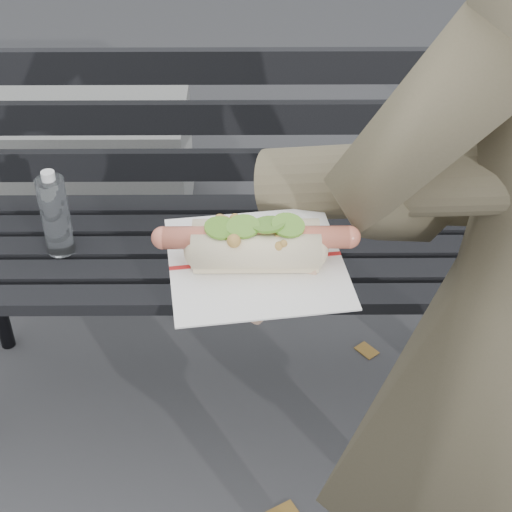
{
  "coord_description": "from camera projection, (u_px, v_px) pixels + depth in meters",
  "views": [
    {
      "loc": [
        -0.06,
        -0.63,
        1.57
      ],
      "look_at": [
        -0.06,
        0.04,
        1.05
      ],
      "focal_mm": 55.0,
      "sensor_mm": 36.0,
      "label": 1
    }
  ],
  "objects": [
    {
      "name": "held_hotdog",
      "position": [
        419.0,
        197.0,
        0.89
      ],
      "size": [
        0.62,
        0.31,
        0.2
      ],
      "color": "brown"
    },
    {
      "name": "park_bench",
      "position": [
        234.0,
        212.0,
        1.86
      ],
      "size": [
        1.5,
        0.44,
        0.88
      ],
      "color": "black",
      "rests_on": "ground"
    },
    {
      "name": "concrete_block",
      "position": [
        12.0,
        163.0,
        2.67
      ],
      "size": [
        1.2,
        0.4,
        0.4
      ],
      "primitive_type": "cube",
      "color": "slate",
      "rests_on": "ground"
    }
  ]
}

